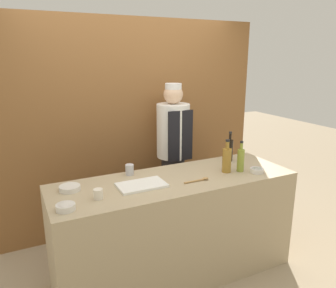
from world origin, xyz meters
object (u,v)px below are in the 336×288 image
Objects in this scene: cutting_board at (142,185)px; bottle_oil at (241,160)px; wooden_spoon at (199,180)px; cup_steel at (130,170)px; bottle_vinegar at (227,159)px; sauce_bowl_green at (257,170)px; cup_cream at (98,194)px; bottle_soy at (230,150)px; sauce_bowl_white at (66,207)px; sauce_bowl_orange at (70,188)px; chef_center at (173,154)px.

cutting_board is 0.97m from bottle_oil.
cutting_board is 1.67× the size of wooden_spoon.
cup_steel is at bearing 139.60° from wooden_spoon.
cutting_board is 1.28× the size of bottle_vinegar.
cup_cream reaches higher than sauce_bowl_green.
bottle_soy is (-0.02, 0.40, 0.10)m from sauce_bowl_green.
wooden_spoon is at bearing -40.40° from cup_steel.
cup_steel reaches higher than sauce_bowl_green.
sauce_bowl_white is 0.57× the size of wooden_spoon.
sauce_bowl_white is 1.75× the size of cup_cream.
cup_cream is 0.54m from cup_steel.
bottle_oil is at bearing -3.84° from cutting_board.
wooden_spoon is (1.04, -0.28, -0.01)m from sauce_bowl_orange.
sauce_bowl_orange is 0.55× the size of bottle_soy.
bottle_soy is 1.48m from cup_cream.
sauce_bowl_green reaches higher than sauce_bowl_orange.
bottle_oil is at bearing 138.41° from sauce_bowl_green.
cutting_board is 4.13× the size of cup_steel.
sauce_bowl_white reaches higher than sauce_bowl_green.
bottle_soy reaches higher than sauce_bowl_white.
sauce_bowl_orange is at bearing 164.65° from wooden_spoon.
sauce_bowl_green is 0.43× the size of bottle_oil.
bottle_vinegar is at bearing -130.80° from bottle_soy.
cutting_board is 0.23× the size of chef_center.
bottle_vinegar is at bearing -8.09° from sauce_bowl_orange.
chef_center is at bearing 107.30° from bottle_oil.
sauce_bowl_orange is at bearing 171.91° from bottle_vinegar.
cup_steel reaches higher than cup_cream.
sauce_bowl_white is at bearing -174.34° from bottle_vinegar.
bottle_oil reaches higher than wooden_spoon.
cutting_board is 1.36× the size of bottle_oil.
cutting_board is at bearing -167.46° from bottle_soy.
bottle_soy is 1.30× the size of wooden_spoon.
wooden_spoon is (-0.47, -0.05, -0.10)m from bottle_oil.
cup_steel is at bearing 158.64° from bottle_vinegar.
cutting_board is (0.55, -0.17, -0.01)m from sauce_bowl_orange.
sauce_bowl_green is 1.46m from cup_cream.
sauce_bowl_white is 0.79m from cup_steel.
bottle_vinegar is at bearing 14.31° from wooden_spoon.
cup_cream is at bearing -57.17° from sauce_bowl_orange.
bottle_vinegar is at bearing 5.66° from sauce_bowl_white.
bottle_soy is 0.68m from chef_center.
bottle_soy is 0.18× the size of chef_center.
chef_center is at bearing 35.78° from sauce_bowl_white.
wooden_spoon is (-0.59, 0.05, -0.01)m from sauce_bowl_green.
bottle_vinegar is 4.02× the size of cup_cream.
cup_steel reaches higher than wooden_spoon.
sauce_bowl_orange is 0.30m from cup_cream.
bottle_soy is (1.70, 0.41, 0.09)m from sauce_bowl_white.
chef_center reaches higher than cutting_board.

